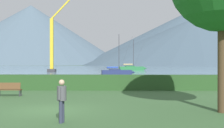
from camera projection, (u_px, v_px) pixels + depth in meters
name	position (u px, v px, depth m)	size (l,w,h in m)	color
ground_plane	(50.00, 110.00, 14.29)	(1000.00, 1000.00, 0.00)	#385B33
harbor_water	(113.00, 68.00, 151.24)	(320.00, 246.00, 0.00)	slate
hedge_line	(80.00, 82.00, 25.28)	(80.00, 1.20, 1.29)	#284C23
sailboat_slip_2	(117.00, 72.00, 59.02)	(6.93, 2.88, 8.10)	navy
sailboat_slip_3	(132.00, 68.00, 94.69)	(9.17, 3.63, 9.78)	#236B38
park_bench_under_tree	(9.00, 89.00, 20.27)	(1.65, 0.50, 0.95)	brown
person_standing_walker	(62.00, 97.00, 11.27)	(0.36, 0.56, 1.65)	#2D3347
dock_crane	(53.00, 47.00, 76.24)	(7.59, 2.00, 20.70)	#333338
distant_hill_central_peak	(31.00, 35.00, 417.94)	(265.69, 265.69, 84.40)	#4C6070
distant_hill_east_ridge	(192.00, 37.00, 389.58)	(296.60, 296.60, 72.52)	#425666
distant_hill_far_shoulder	(196.00, 41.00, 329.17)	(252.54, 252.54, 53.32)	#425666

